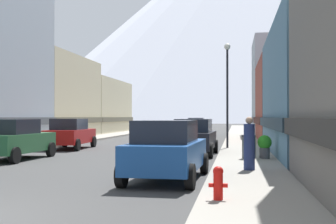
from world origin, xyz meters
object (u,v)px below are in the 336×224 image
(pedestrian_1, at_px, (249,145))
(car_left_2, at_px, (70,134))
(car_driving_0, at_px, (197,126))
(potted_plant_0, at_px, (265,145))
(car_right_1, at_px, (194,137))
(fire_hydrant_near, at_px, (218,182))
(trash_bin_right, at_px, (249,147))
(car_right_0, at_px, (167,150))
(car_left_1, at_px, (14,139))
(streetlamp_right, at_px, (227,79))

(pedestrian_1, bearing_deg, car_left_2, 134.80)
(car_driving_0, relative_size, potted_plant_0, 4.53)
(car_right_1, height_order, fire_hydrant_near, car_right_1)
(trash_bin_right, relative_size, potted_plant_0, 1.01)
(trash_bin_right, bearing_deg, car_right_1, 130.87)
(car_right_0, bearing_deg, trash_bin_right, 66.10)
(fire_hydrant_near, bearing_deg, trash_bin_right, 84.56)
(potted_plant_0, bearing_deg, pedestrian_1, -100.34)
(car_left_1, bearing_deg, car_driving_0, 79.73)
(trash_bin_right, bearing_deg, potted_plant_0, 6.95)
(fire_hydrant_near, distance_m, potted_plant_0, 9.66)
(trash_bin_right, xyz_separation_m, streetlamp_right, (-1.00, 6.27, 3.34))
(car_left_1, relative_size, car_driving_0, 1.01)
(trash_bin_right, height_order, pedestrian_1, pedestrian_1)
(car_left_1, distance_m, fire_hydrant_near, 12.83)
(car_left_2, xyz_separation_m, car_right_0, (7.59, -11.85, 0.00))
(car_left_1, xyz_separation_m, fire_hydrant_near, (9.25, -8.89, -0.37))
(pedestrian_1, bearing_deg, car_left_1, 160.96)
(trash_bin_right, xyz_separation_m, pedestrian_1, (-0.10, -4.03, 0.31))
(fire_hydrant_near, distance_m, streetlamp_right, 16.09)
(car_left_1, bearing_deg, streetlamp_right, 36.74)
(car_left_1, xyz_separation_m, car_left_2, (0.00, 6.65, 0.00))
(potted_plant_0, distance_m, pedestrian_1, 4.19)
(car_right_1, height_order, trash_bin_right, car_right_1)
(car_left_2, height_order, car_right_1, same)
(fire_hydrant_near, bearing_deg, streetlamp_right, 90.36)
(car_driving_0, height_order, fire_hydrant_near, car_driving_0)
(car_left_1, height_order, potted_plant_0, car_left_1)
(car_right_0, bearing_deg, car_driving_0, 93.59)
(car_left_1, bearing_deg, car_right_0, -34.37)
(car_left_1, height_order, pedestrian_1, pedestrian_1)
(car_right_1, height_order, streetlamp_right, streetlamp_right)
(pedestrian_1, relative_size, streetlamp_right, 0.30)
(car_left_2, relative_size, fire_hydrant_near, 6.37)
(car_right_0, xyz_separation_m, streetlamp_right, (1.55, 12.03, 3.09))
(car_driving_0, height_order, trash_bin_right, car_driving_0)
(car_right_1, relative_size, car_driving_0, 1.01)
(fire_hydrant_near, bearing_deg, car_right_0, 114.13)
(streetlamp_right, bearing_deg, car_right_0, -97.35)
(pedestrian_1, height_order, streetlamp_right, streetlamp_right)
(pedestrian_1, bearing_deg, fire_hydrant_near, -98.40)
(car_left_2, bearing_deg, car_left_1, -90.04)
(streetlamp_right, bearing_deg, car_right_1, -115.06)
(car_right_0, relative_size, streetlamp_right, 0.76)
(car_driving_0, relative_size, pedestrian_1, 2.53)
(car_driving_0, bearing_deg, potted_plant_0, -79.51)
(car_right_0, relative_size, pedestrian_1, 2.57)
(car_right_0, height_order, trash_bin_right, car_right_0)
(car_driving_0, xyz_separation_m, fire_hydrant_near, (3.85, -38.69, -0.37))
(car_driving_0, distance_m, trash_bin_right, 29.63)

